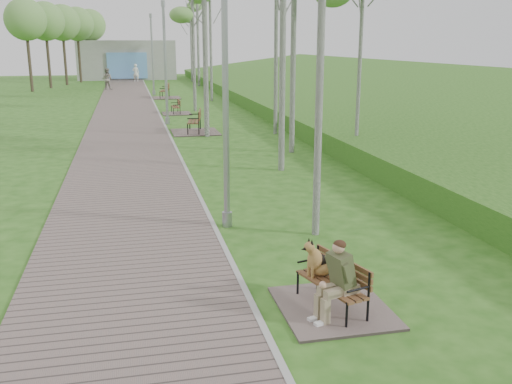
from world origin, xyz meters
TOP-DOWN VIEW (x-y plane):
  - ground at (0.00, 0.00)m, footprint 120.00×120.00m
  - walkway at (-1.75, 21.50)m, footprint 3.50×67.00m
  - kerb at (0.00, 21.50)m, footprint 0.10×67.00m
  - embankment at (12.00, 20.00)m, footprint 14.00×70.00m
  - building_north at (-1.50, 50.97)m, footprint 10.00×5.20m
  - bench_main at (1.06, -5.46)m, footprint 1.56×1.73m
  - bench_second at (1.11, 11.89)m, footprint 1.99×2.21m
  - bench_third at (0.90, 18.81)m, footprint 1.54×1.71m
  - bench_far at (0.92, 28.19)m, footprint 2.06×2.29m
  - lamp_post_near at (0.29, -1.25)m, footprint 0.21×0.21m
  - lamp_post_second at (0.17, 14.81)m, footprint 0.22×0.22m
  - lamp_post_third at (0.29, 30.59)m, footprint 0.22×0.22m
  - pedestrian_near at (-0.71, 45.90)m, footprint 0.74×0.59m
  - pedestrian_far at (-3.20, 36.40)m, footprint 1.02×0.90m
  - birch_distant_b at (4.77, 45.38)m, footprint 2.32×2.32m

SIDE VIEW (x-z plane):
  - ground at x=0.00m, z-range 0.00..0.00m
  - embankment at x=12.00m, z-range -0.80..0.80m
  - walkway at x=-1.75m, z-range 0.00..0.04m
  - kerb at x=0.00m, z-range 0.00..0.05m
  - bench_third at x=0.90m, z-range -0.30..0.64m
  - bench_second at x=1.11m, z-range -0.38..0.84m
  - bench_far at x=0.92m, z-range -0.39..0.87m
  - bench_main at x=1.06m, z-range -0.30..1.06m
  - pedestrian_near at x=-0.71m, z-range 0.00..1.76m
  - pedestrian_far at x=-3.20m, z-range 0.00..1.76m
  - building_north at x=-1.50m, z-range -0.01..3.99m
  - lamp_post_near at x=0.29m, z-range -0.18..5.33m
  - lamp_post_second at x=0.17m, z-range -0.18..5.45m
  - lamp_post_third at x=0.29m, z-range -0.19..5.60m
  - birch_distant_b at x=4.77m, z-range 2.46..11.10m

